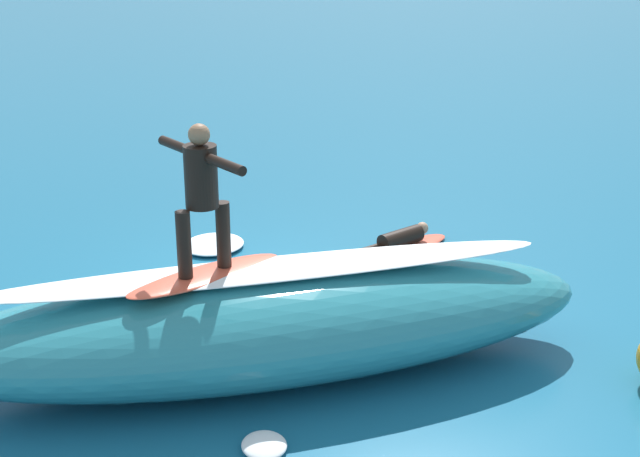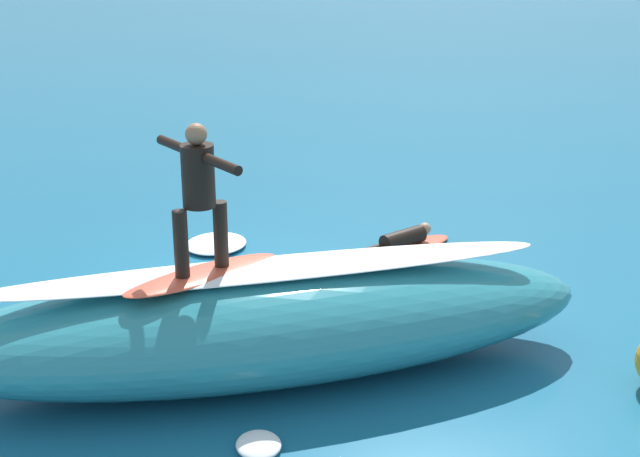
# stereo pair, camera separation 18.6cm
# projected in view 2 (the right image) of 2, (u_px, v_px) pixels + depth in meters

# --- Properties ---
(ground_plane) EXTENTS (120.00, 120.00, 0.00)m
(ground_plane) POSITION_uv_depth(u_px,v_px,m) (246.00, 294.00, 12.85)
(ground_plane) COLOR #196084
(wave_crest) EXTENTS (8.05, 3.90, 1.27)m
(wave_crest) POSITION_uv_depth(u_px,v_px,m) (265.00, 323.00, 10.53)
(wave_crest) COLOR teal
(wave_crest) RESTS_ON ground_plane
(wave_foam_lip) EXTENTS (6.60, 2.26, 0.08)m
(wave_foam_lip) POSITION_uv_depth(u_px,v_px,m) (264.00, 269.00, 10.29)
(wave_foam_lip) COLOR white
(wave_foam_lip) RESTS_ON wave_crest
(surfboard_riding) EXTENTS (1.89, 1.62, 0.10)m
(surfboard_riding) POSITION_uv_depth(u_px,v_px,m) (203.00, 275.00, 10.13)
(surfboard_riding) COLOR #E0563D
(surfboard_riding) RESTS_ON wave_crest
(surfer_riding) EXTENTS (1.05, 1.33, 1.68)m
(surfer_riding) POSITION_uv_depth(u_px,v_px,m) (199.00, 187.00, 9.78)
(surfer_riding) COLOR black
(surfer_riding) RESTS_ON surfboard_riding
(surfboard_paddling) EXTENTS (1.89, 1.63, 0.08)m
(surfboard_paddling) POSITION_uv_depth(u_px,v_px,m) (403.00, 249.00, 14.37)
(surfboard_paddling) COLOR #E0563D
(surfboard_paddling) RESTS_ON ground_plane
(surfer_paddling) EXTENTS (1.39, 1.14, 0.29)m
(surfer_paddling) POSITION_uv_depth(u_px,v_px,m) (397.00, 241.00, 14.24)
(surfer_paddling) COLOR black
(surfer_paddling) RESTS_ON surfboard_paddling
(foam_patch_near) EXTENTS (0.55, 0.61, 0.12)m
(foam_patch_near) POSITION_uv_depth(u_px,v_px,m) (259.00, 445.00, 9.20)
(foam_patch_near) COLOR white
(foam_patch_near) RESTS_ON ground_plane
(foam_patch_mid) EXTENTS (1.31, 1.36, 0.12)m
(foam_patch_mid) POSITION_uv_depth(u_px,v_px,m) (216.00, 244.00, 14.54)
(foam_patch_mid) COLOR white
(foam_patch_mid) RESTS_ON ground_plane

